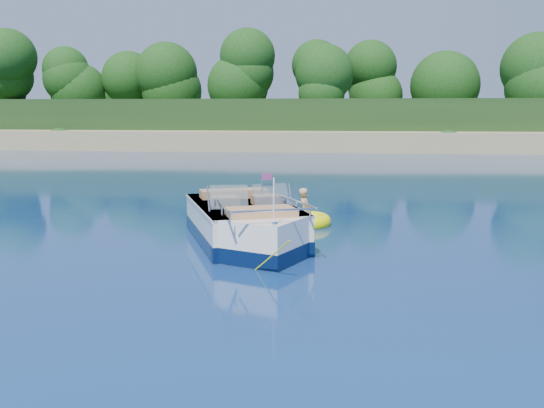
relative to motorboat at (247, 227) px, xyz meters
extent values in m
plane|color=#0B1C4E|center=(2.07, -3.29, -0.40)|extent=(160.00, 160.00, 0.00)
cube|color=#988058|center=(2.07, 34.71, 0.10)|extent=(170.00, 8.00, 2.00)
cube|color=black|center=(2.07, 61.71, 0.60)|extent=(170.00, 56.00, 6.00)
cylinder|color=black|center=(-15.93, 37.21, 2.70)|extent=(0.44, 0.44, 3.20)
sphere|color=black|center=(-15.93, 37.21, 5.74)|extent=(5.28, 5.28, 5.28)
cylinder|color=black|center=(2.07, 38.71, 2.90)|extent=(0.44, 0.44, 3.60)
sphere|color=black|center=(2.07, 38.71, 6.32)|extent=(5.94, 5.94, 5.94)
cube|color=white|center=(-0.16, 0.39, -0.07)|extent=(3.57, 4.63, 1.14)
cube|color=white|center=(0.58, -1.42, -0.07)|extent=(2.01, 2.01, 1.14)
cube|color=#061436|center=(-0.16, 0.39, -0.23)|extent=(3.62, 4.68, 0.33)
cube|color=#061436|center=(0.58, -1.42, -0.23)|extent=(2.05, 2.05, 0.33)
cube|color=tan|center=(-0.28, 0.69, 0.25)|extent=(2.70, 3.32, 0.11)
cube|color=white|center=(-0.16, 0.39, 0.47)|extent=(3.61, 4.65, 0.07)
cube|color=black|center=(-1.01, 2.47, -0.02)|extent=(0.70, 0.58, 0.98)
cube|color=#8C9EA5|center=(-0.32, -0.50, 0.78)|extent=(0.89, 0.49, 0.53)
cube|color=#8C9EA5|center=(0.58, -0.13, 0.78)|extent=(0.88, 0.68, 0.53)
cube|color=tan|center=(-0.51, -0.05, 0.50)|extent=(0.78, 0.78, 0.44)
cube|color=tan|center=(0.40, 0.32, 0.50)|extent=(0.78, 0.78, 0.44)
cube|color=tan|center=(-0.57, 1.39, 0.50)|extent=(1.80, 1.20, 0.41)
cube|color=tan|center=(0.50, -1.23, 0.48)|extent=(1.64, 1.30, 0.37)
cylinder|color=white|center=(0.89, -2.18, 0.96)|extent=(0.04, 0.04, 0.92)
cube|color=red|center=(0.49, -0.17, 1.22)|extent=(0.23, 0.11, 0.15)
cube|color=silver|center=(0.91, -2.23, 0.53)|extent=(0.13, 0.10, 0.05)
cylinder|color=yellow|center=(0.91, -2.65, -0.02)|extent=(0.81, 0.89, 0.83)
torus|color=#FFFE03|center=(1.14, 2.62, -0.30)|extent=(1.82, 1.82, 0.40)
torus|color=red|center=(1.14, 2.62, -0.28)|extent=(1.50, 1.50, 0.13)
imported|color=tan|center=(1.18, 2.68, -0.40)|extent=(0.40, 0.76, 1.42)
camera|label=1|loc=(2.28, -13.74, 2.72)|focal=40.00mm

